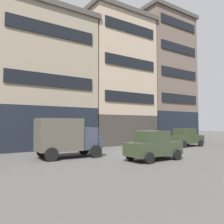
{
  "coord_description": "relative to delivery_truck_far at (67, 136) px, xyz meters",
  "views": [
    {
      "loc": [
        -10.95,
        -12.9,
        2.24
      ],
      "look_at": [
        -0.92,
        1.88,
        3.2
      ],
      "focal_mm": 36.56,
      "sensor_mm": 36.0,
      "label": 1
    }
  ],
  "objects": [
    {
      "name": "building_center_right",
      "position": [
        9.34,
        7.91,
        6.22
      ],
      "size": [
        8.45,
        6.82,
        15.21
      ],
      "color": "#38332D",
      "rests_on": "ground_plane"
    },
    {
      "name": "building_center_left",
      "position": [
        0.59,
        7.91,
        5.22
      ],
      "size": [
        9.76,
        6.82,
        13.22
      ],
      "color": "black",
      "rests_on": "ground_plane"
    },
    {
      "name": "building_far_right",
      "position": [
        17.32,
        7.91,
        7.34
      ],
      "size": [
        8.21,
        6.82,
        17.45
      ],
      "color": "black",
      "rests_on": "ground_plane"
    },
    {
      "name": "sedan_light",
      "position": [
        4.07,
        -3.96,
        -0.51
      ],
      "size": [
        3.73,
        1.92,
        1.83
      ],
      "color": "#2D3823",
      "rests_on": "ground_plane"
    },
    {
      "name": "fire_hydrant_curbside",
      "position": [
        4.47,
        3.4,
        -1.0
      ],
      "size": [
        0.24,
        0.24,
        0.83
      ],
      "color": "maroon",
      "rests_on": "ground_plane"
    },
    {
      "name": "ground_plane",
      "position": [
        4.83,
        -1.48,
        -1.42
      ],
      "size": [
        120.0,
        120.0,
        0.0
      ],
      "primitive_type": "plane",
      "color": "#4C4947"
    },
    {
      "name": "sedan_dark",
      "position": [
        13.06,
        0.61,
        -0.51
      ],
      "size": [
        3.78,
        2.02,
        1.83
      ],
      "color": "#2D3823",
      "rests_on": "ground_plane"
    },
    {
      "name": "delivery_truck_far",
      "position": [
        0.0,
        0.0,
        0.0
      ],
      "size": [
        4.42,
        2.3,
        2.62
      ],
      "color": "#333847",
      "rests_on": "ground_plane"
    }
  ]
}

